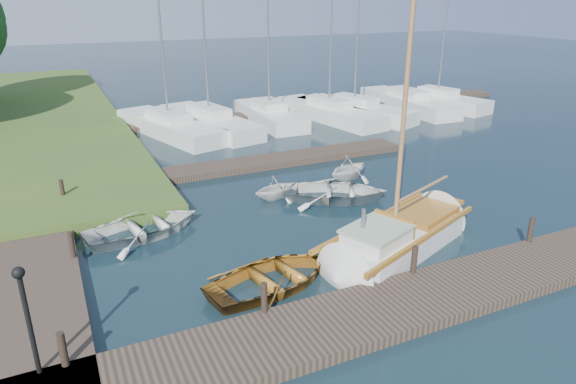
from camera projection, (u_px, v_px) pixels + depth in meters
name	position (u px, v px, depth m)	size (l,w,h in m)	color
ground	(288.00, 224.00, 18.02)	(160.00, 160.00, 0.00)	black
near_dock	(390.00, 308.00, 12.90)	(18.00, 2.20, 0.30)	#2E251B
left_dock	(37.00, 240.00, 16.46)	(2.20, 18.00, 0.30)	#2E251B
far_dock	(268.00, 162.00, 24.25)	(14.00, 1.60, 0.30)	#2E251B
pontoon	(320.00, 109.00, 35.46)	(30.00, 1.60, 0.30)	#2E251B
mooring_post_0	(63.00, 349.00, 10.56)	(0.16, 0.16, 0.80)	black
mooring_post_1	(264.00, 298.00, 12.35)	(0.16, 0.16, 0.80)	black
mooring_post_2	(414.00, 259.00, 14.15)	(0.16, 0.16, 0.80)	black
mooring_post_3	(531.00, 230.00, 15.94)	(0.16, 0.16, 0.80)	black
mooring_post_4	(72.00, 245.00, 14.98)	(0.16, 0.16, 0.80)	black
mooring_post_5	(62.00, 190.00, 19.20)	(0.16, 0.16, 0.80)	black
lamp_post	(26.00, 307.00, 9.94)	(0.24, 0.24, 2.44)	black
sailboat	(400.00, 238.00, 16.16)	(7.37, 4.48, 9.83)	silver
dinghy	(273.00, 274.00, 14.01)	(2.78, 3.89, 0.80)	brown
tender_a	(143.00, 224.00, 17.06)	(2.77, 3.88, 0.80)	silver
tender_b	(276.00, 186.00, 20.15)	(1.70, 1.97, 1.04)	silver
tender_c	(335.00, 189.00, 20.03)	(2.87, 4.01, 0.83)	silver
tender_d	(349.00, 166.00, 22.20)	(1.96, 2.27, 1.20)	silver
marina_boat_0	(169.00, 125.00, 29.36)	(4.61, 9.15, 9.95)	silver
marina_boat_1	(209.00, 120.00, 30.51)	(3.99, 9.21, 10.02)	silver
marina_boat_2	(269.00, 113.00, 32.12)	(2.32, 7.38, 11.64)	silver
marina_boat_3	(329.00, 111.00, 32.95)	(3.66, 9.02, 11.27)	silver
marina_boat_4	(354.00, 109.00, 33.55)	(5.07, 8.79, 10.22)	silver
marina_boat_5	(407.00, 101.00, 35.98)	(2.62, 9.28, 10.68)	silver
marina_boat_6	(437.00, 99.00, 36.55)	(3.96, 7.81, 9.43)	silver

